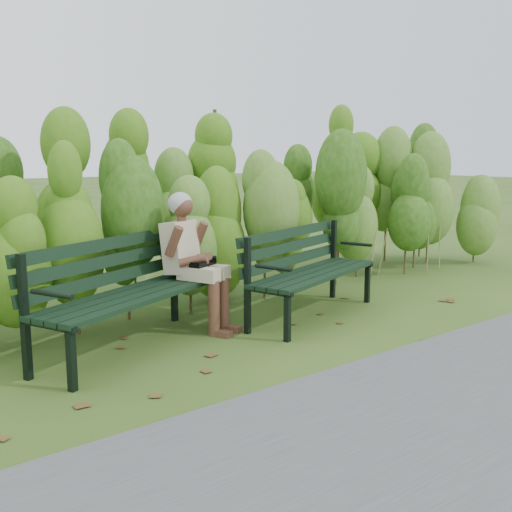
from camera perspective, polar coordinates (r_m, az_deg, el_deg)
ground at (r=5.82m, az=2.15°, el=-7.76°), size 80.00×80.00×0.00m
footpath at (r=4.48m, az=21.20°, el=-13.84°), size 60.00×2.50×0.01m
hedge_band at (r=7.09m, az=-7.60°, el=5.67°), size 11.04×1.67×2.42m
leaf_litter at (r=5.74m, az=0.93°, el=-7.97°), size 5.92×2.03×0.01m
bench_left at (r=5.49m, az=-12.70°, el=-2.69°), size 2.09×1.38×1.00m
bench_right at (r=6.50m, az=4.74°, el=-0.82°), size 2.01×1.17×0.96m
seated_woman at (r=5.96m, az=-6.11°, el=0.38°), size 0.62×0.83×1.37m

